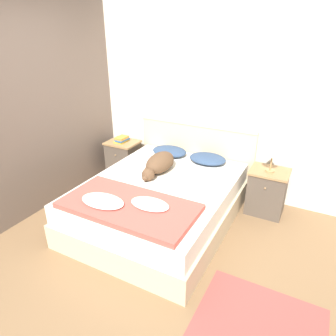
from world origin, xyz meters
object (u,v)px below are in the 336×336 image
(book_stack, at_px, (122,139))
(pillow_right, at_px, (208,159))
(pillow_left, at_px, (169,151))
(nightstand_left, at_px, (124,159))
(table_lamp, at_px, (273,150))
(nightstand_right, at_px, (267,191))
(dog, at_px, (159,164))
(bed, at_px, (160,202))

(book_stack, bearing_deg, pillow_right, 0.49)
(pillow_left, height_order, pillow_right, same)
(nightstand_left, distance_m, table_lamp, 2.27)
(nightstand_right, relative_size, pillow_right, 1.18)
(dog, bearing_deg, nightstand_left, 150.19)
(bed, xyz_separation_m, nightstand_left, (-1.10, 0.79, 0.04))
(nightstand_right, relative_size, table_lamp, 1.61)
(nightstand_right, bearing_deg, pillow_right, 179.86)
(bed, height_order, dog, dog)
(book_stack, bearing_deg, nightstand_left, 78.29)
(nightstand_left, xyz_separation_m, dog, (0.95, -0.55, 0.34))
(pillow_right, height_order, table_lamp, table_lamp)
(nightstand_right, xyz_separation_m, pillow_left, (-1.39, 0.00, 0.29))
(bed, bearing_deg, dog, 120.49)
(nightstand_left, bearing_deg, table_lamp, -0.63)
(nightstand_right, height_order, pillow_right, pillow_right)
(pillow_right, height_order, book_stack, book_stack)
(nightstand_left, height_order, dog, dog)
(dog, relative_size, book_stack, 3.31)
(bed, bearing_deg, table_lamp, 34.99)
(dog, distance_m, book_stack, 1.09)
(pillow_right, distance_m, dog, 0.70)
(bed, bearing_deg, nightstand_left, 144.17)
(nightstand_left, distance_m, pillow_right, 1.41)
(nightstand_left, bearing_deg, pillow_right, 0.08)
(book_stack, height_order, table_lamp, table_lamp)
(bed, bearing_deg, book_stack, 144.56)
(dog, height_order, book_stack, dog)
(bed, relative_size, nightstand_left, 3.51)
(nightstand_left, xyz_separation_m, pillow_left, (0.81, 0.00, 0.29))
(pillow_right, bearing_deg, nightstand_left, -179.92)
(bed, height_order, table_lamp, table_lamp)
(nightstand_right, distance_m, pillow_right, 0.86)
(pillow_right, distance_m, book_stack, 1.39)
(dog, height_order, table_lamp, table_lamp)
(pillow_right, bearing_deg, pillow_left, 180.00)
(nightstand_left, xyz_separation_m, nightstand_right, (2.20, 0.00, 0.00))
(nightstand_right, relative_size, dog, 0.80)
(nightstand_right, distance_m, book_stack, 2.22)
(bed, xyz_separation_m, nightstand_right, (1.10, 0.79, 0.04))
(nightstand_left, relative_size, book_stack, 2.66)
(bed, height_order, pillow_right, pillow_right)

